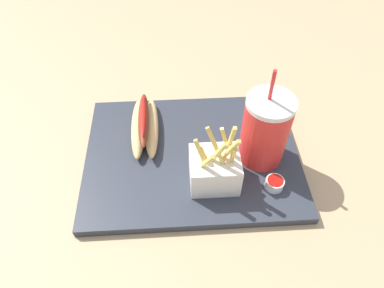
{
  "coord_description": "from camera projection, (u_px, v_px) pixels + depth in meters",
  "views": [
    {
      "loc": [
        0.03,
        0.49,
        0.61
      ],
      "look_at": [
        0.0,
        0.0,
        0.05
      ],
      "focal_mm": 32.74,
      "sensor_mm": 36.0,
      "label": 1
    }
  ],
  "objects": [
    {
      "name": "ketchup_cup_2",
      "position": [
        252.0,
        121.0,
        0.82
      ],
      "size": [
        0.03,
        0.03,
        0.02
      ],
      "color": "white",
      "rests_on": "food_tray"
    },
    {
      "name": "ground_plane",
      "position": [
        192.0,
        161.0,
        0.79
      ],
      "size": [
        2.4,
        2.4,
        0.02
      ],
      "primitive_type": "cube",
      "color": "tan"
    },
    {
      "name": "soda_cup",
      "position": [
        265.0,
        130.0,
        0.7
      ],
      "size": [
        0.1,
        0.1,
        0.23
      ],
      "color": "red",
      "rests_on": "food_tray"
    },
    {
      "name": "fries_basket",
      "position": [
        215.0,
        169.0,
        0.69
      ],
      "size": [
        0.1,
        0.09,
        0.14
      ],
      "color": "white",
      "rests_on": "food_tray"
    },
    {
      "name": "food_tray",
      "position": [
        192.0,
        156.0,
        0.77
      ],
      "size": [
        0.46,
        0.35,
        0.02
      ],
      "primitive_type": "cube",
      "color": "#2D333D",
      "rests_on": "ground_plane"
    },
    {
      "name": "hot_dog_1",
      "position": [
        145.0,
        126.0,
        0.79
      ],
      "size": [
        0.06,
        0.18,
        0.06
      ],
      "color": "#DBB775",
      "rests_on": "food_tray"
    },
    {
      "name": "ketchup_cup_1",
      "position": [
        275.0,
        183.0,
        0.7
      ],
      "size": [
        0.04,
        0.04,
        0.02
      ],
      "color": "white",
      "rests_on": "food_tray"
    }
  ]
}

